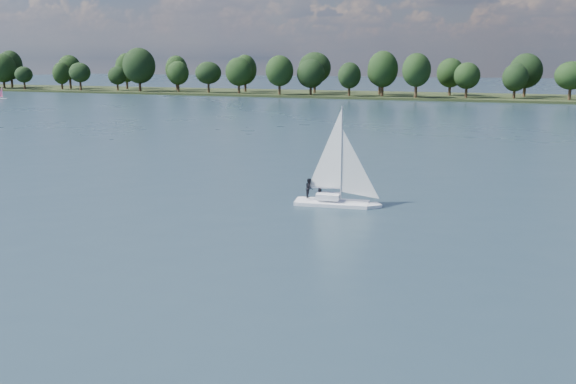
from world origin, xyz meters
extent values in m
plane|color=#233342|center=(0.00, 100.00, 0.00)|extent=(700.00, 700.00, 0.00)
cube|color=black|center=(0.00, 212.00, 0.00)|extent=(660.00, 40.00, 1.50)
cube|color=white|center=(3.75, 44.16, 0.00)|extent=(7.28, 2.84, 0.83)
cube|color=white|center=(3.75, 44.16, 0.83)|extent=(2.22, 1.50, 0.52)
cylinder|color=silver|center=(3.75, 44.16, 4.74)|extent=(0.13, 0.13, 8.34)
imported|color=black|center=(2.33, 44.52, 1.45)|extent=(0.59, 0.75, 1.80)
imported|color=black|center=(1.45, 44.09, 1.45)|extent=(0.85, 1.00, 1.80)
cube|color=white|center=(-142.06, 154.31, 0.00)|extent=(2.95, 2.04, 0.44)
cylinder|color=silver|center=(-142.06, 154.31, 2.20)|extent=(0.08, 0.08, 3.92)
camera|label=1|loc=(19.82, -9.71, 12.97)|focal=40.00mm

